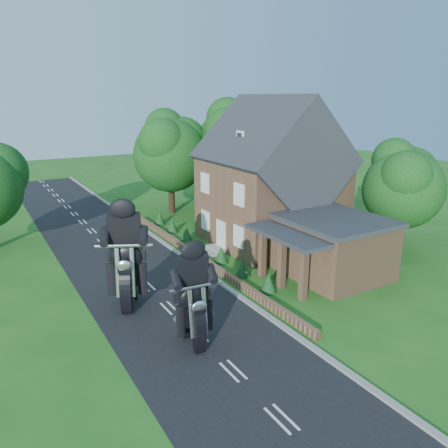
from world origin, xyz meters
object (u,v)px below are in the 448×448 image
house (271,182)px  motorcycle_follow (129,291)px  annex (331,246)px  garden_wall (200,258)px  motorcycle_lead (194,330)px

house → motorcycle_follow: 13.53m
house → annex: size_ratio=1.45×
annex → motorcycle_follow: annex is taller
garden_wall → annex: (5.57, -5.80, 1.57)m
garden_wall → motorcycle_lead: (-4.76, -8.61, 0.50)m
motorcycle_lead → motorcycle_follow: motorcycle_follow is taller
garden_wall → motorcycle_lead: size_ratio=14.59×
garden_wall → motorcycle_follow: (-5.94, -3.85, 0.63)m
annex → motorcycle_follow: bearing=170.4°
annex → motorcycle_follow: size_ratio=3.94×
house → motorcycle_follow: house is taller
house → motorcycle_lead: size_ratio=6.79×
garden_wall → house: size_ratio=2.15×
annex → motorcycle_lead: annex is taller
house → annex: house is taller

